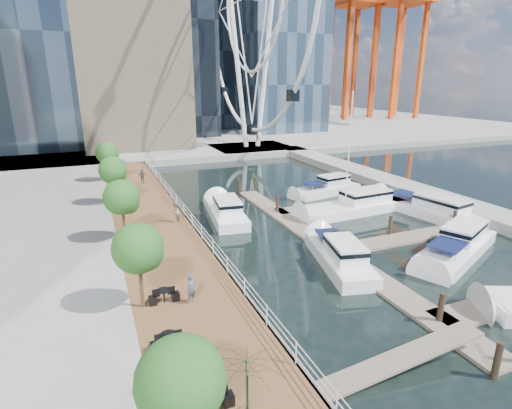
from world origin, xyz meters
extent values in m
plane|color=black|center=(0.00, 0.00, 0.00)|extent=(520.00, 520.00, 0.00)
cube|color=brown|center=(-9.00, 15.00, 0.50)|extent=(6.00, 60.00, 1.00)
cube|color=#595954|center=(-6.00, 15.00, 0.50)|extent=(0.25, 60.00, 1.00)
cube|color=gray|center=(0.00, 102.00, 0.50)|extent=(200.00, 114.00, 1.00)
cube|color=gray|center=(20.00, 20.00, 0.50)|extent=(4.00, 60.00, 1.00)
cube|color=gray|center=(14.00, 52.00, 0.50)|extent=(14.00, 12.00, 1.00)
cube|color=#6D6051|center=(3.00, 10.00, 0.10)|extent=(2.00, 32.00, 0.20)
cube|color=#6D6051|center=(9.00, 8.00, 0.10)|extent=(12.00, 2.00, 0.20)
cube|color=#6D6051|center=(9.00, 18.00, 0.10)|extent=(12.00, 2.00, 0.20)
cylinder|color=white|center=(11.50, 52.00, 14.00)|extent=(0.80, 0.80, 26.00)
cylinder|color=white|center=(16.50, 52.00, 14.00)|extent=(0.80, 0.80, 26.00)
sphere|color=#265B1E|center=(-11.40, -6.00, 4.30)|extent=(2.60, 2.60, 2.60)
cylinder|color=#3F2B1C|center=(-11.40, 4.00, 2.20)|extent=(0.20, 0.20, 2.40)
sphere|color=#265B1E|center=(-11.40, 4.00, 4.30)|extent=(2.60, 2.60, 2.60)
cylinder|color=#3F2B1C|center=(-11.40, 14.00, 2.20)|extent=(0.20, 0.20, 2.40)
sphere|color=#265B1E|center=(-11.40, 14.00, 4.30)|extent=(2.60, 2.60, 2.60)
cylinder|color=#3F2B1C|center=(-11.40, 24.00, 2.20)|extent=(0.20, 0.20, 2.40)
sphere|color=#265B1E|center=(-11.40, 24.00, 4.30)|extent=(2.60, 2.60, 2.60)
cylinder|color=#3F2B1C|center=(-11.40, 34.00, 2.20)|extent=(0.20, 0.20, 2.40)
sphere|color=#265B1E|center=(-11.40, 34.00, 4.30)|extent=(2.60, 2.60, 2.60)
imported|color=#45495C|center=(-8.94, 3.41, 1.83)|extent=(0.72, 0.62, 1.66)
imported|color=gray|center=(-7.13, 16.51, 1.88)|extent=(0.99, 1.06, 1.75)
imported|color=#2D3438|center=(-7.96, 31.07, 1.83)|extent=(1.05, 0.72, 1.66)
imported|color=#103D11|center=(-8.97, -4.86, 2.25)|extent=(3.45, 3.49, 2.49)
imported|color=#0E3512|center=(-10.88, -3.28, 2.26)|extent=(3.50, 3.54, 2.52)
camera|label=1|loc=(-12.95, -15.26, 12.27)|focal=28.00mm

